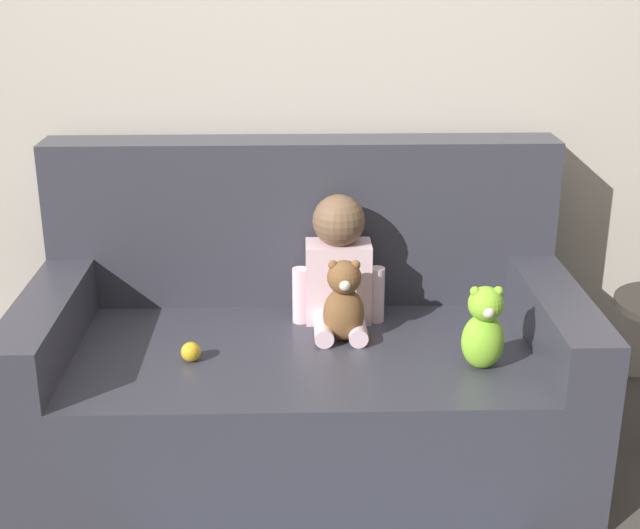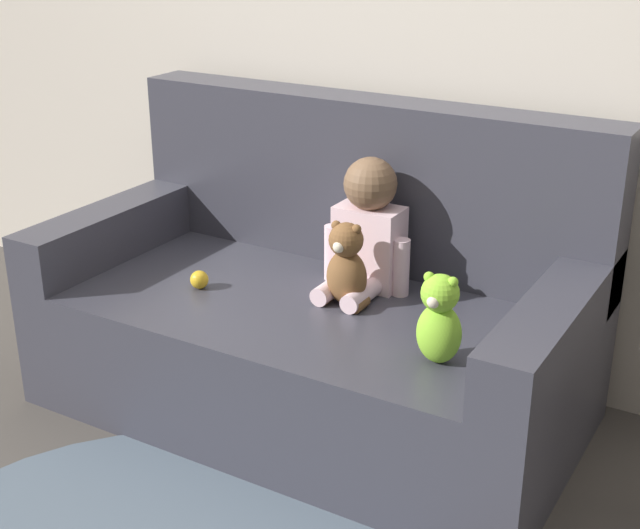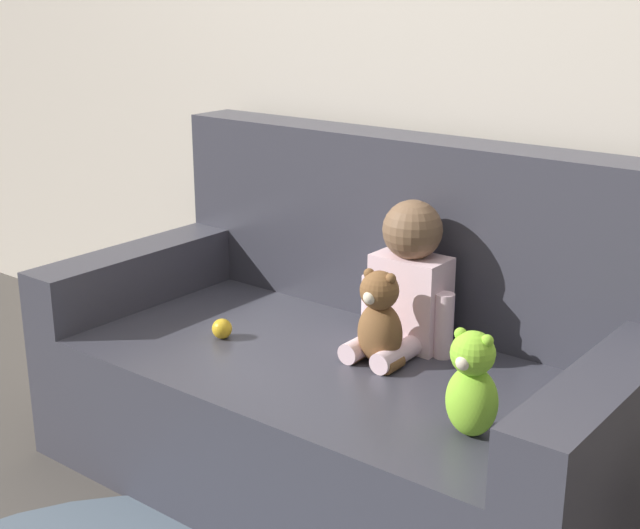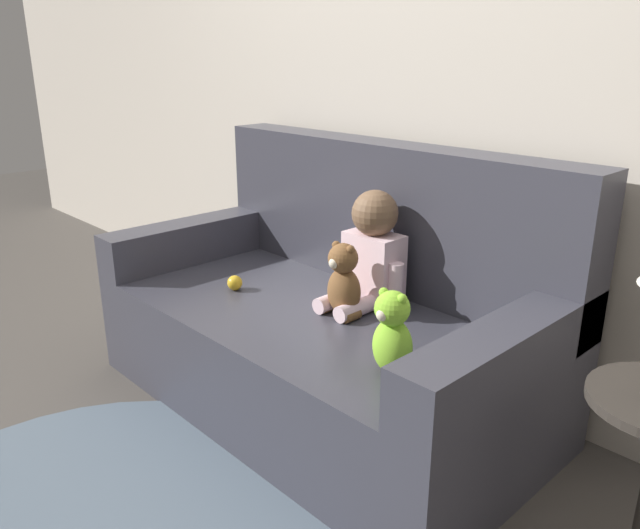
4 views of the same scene
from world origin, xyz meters
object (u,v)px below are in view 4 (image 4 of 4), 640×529
plush_toy_side (392,333)px  toy_ball (235,283)px  couch (332,322)px  person_baby (371,254)px  teddy_bear_brown (343,282)px

plush_toy_side → toy_ball: bearing=175.4°
couch → person_baby: size_ratio=4.02×
person_baby → toy_ball: bearing=-147.6°
teddy_bear_brown → person_baby: bearing=93.6°
couch → person_baby: 0.32m
couch → plush_toy_side: 0.63m
couch → toy_ball: couch is taller
teddy_bear_brown → toy_ball: (-0.47, -0.13, -0.10)m
couch → teddy_bear_brown: bearing=-29.2°
couch → plush_toy_side: couch is taller
person_baby → plush_toy_side: (0.41, -0.36, -0.06)m
couch → plush_toy_side: size_ratio=6.63×
plush_toy_side → toy_ball: plush_toy_side is taller
person_baby → teddy_bear_brown: person_baby is taller
couch → teddy_bear_brown: couch is taller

